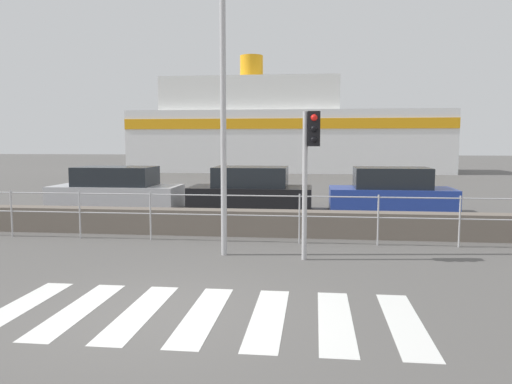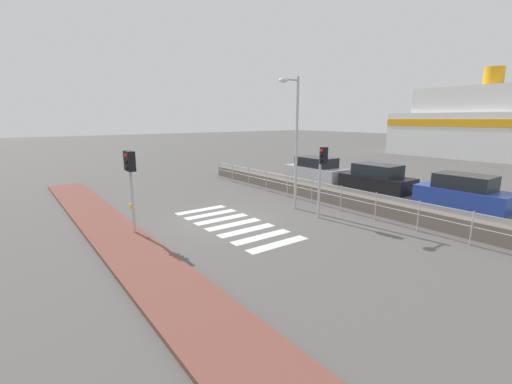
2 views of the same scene
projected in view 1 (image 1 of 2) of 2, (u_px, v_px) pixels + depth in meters
The scene contains 10 objects.
ground_plane at pixel (159, 313), 6.91m from camera, with size 160.00×160.00×0.00m, color #565451.
crosswalk at pixel (203, 315), 6.84m from camera, with size 5.85×2.40×0.01m.
seawall at pixel (230, 222), 12.66m from camera, with size 19.85×0.55×0.64m.
harbor_fence at pixel (224, 210), 11.75m from camera, with size 17.90×0.04×1.16m.
traffic_light_far at pixel (310, 152), 9.78m from camera, with size 0.34×0.32×2.95m.
streetlamp at pixel (221, 78), 9.89m from camera, with size 0.32×1.09×5.83m.
ferry_boat at pixel (281, 132), 39.39m from camera, with size 24.27×6.52×9.04m.
parked_car_silver at pixel (116, 191), 17.64m from camera, with size 4.49×1.84×1.48m.
parked_car_black at pixel (251, 192), 17.08m from camera, with size 4.14×1.86×1.50m.
parked_car_blue at pixel (391, 194), 16.53m from camera, with size 4.03×1.77×1.51m.
Camera 1 is at (2.13, -6.50, 2.37)m, focal length 35.00 mm.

